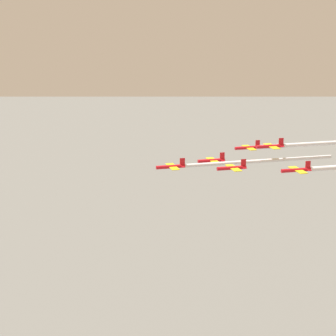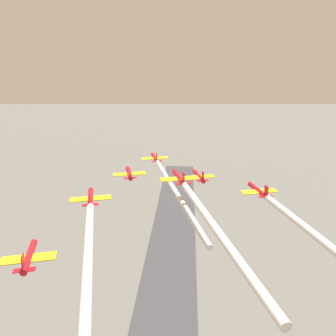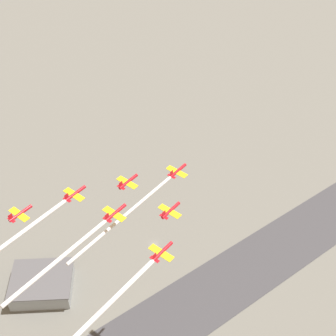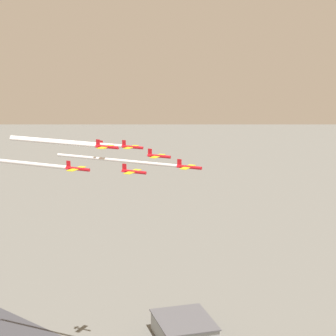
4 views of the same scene
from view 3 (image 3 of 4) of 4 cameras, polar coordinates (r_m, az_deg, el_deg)
name	(u,v)px [view 3 (image 3 of 4)]	position (r m, az deg, el deg)	size (l,w,h in m)	color
ground_plane	(154,244)	(259.71, -1.70, -9.29)	(3000.00, 3000.00, 0.00)	#60605B
runway_strip	(175,317)	(233.52, 0.88, -17.73)	(497.32, 337.59, 0.20)	#38383D
hangar	(42,284)	(246.06, -15.07, -13.51)	(30.00, 24.70, 9.45)	gray
jet_0	(177,171)	(161.40, 1.14, -0.40)	(7.53, 7.62, 2.89)	red
jet_1	(128,182)	(156.62, -4.94, -1.71)	(7.53, 7.62, 2.89)	red
jet_2	(170,211)	(149.41, 0.26, -5.24)	(7.53, 7.62, 2.89)	red
jet_3	(75,194)	(153.94, -11.33, -3.13)	(7.53, 7.62, 2.89)	red
jet_4	(115,213)	(141.87, -6.51, -5.51)	(7.53, 7.62, 2.89)	red
jet_5	(162,252)	(136.77, -0.78, -10.23)	(7.53, 7.62, 2.89)	red
jet_6	(20,214)	(155.48, -17.63, -5.35)	(7.53, 7.62, 2.89)	red
smoke_trail_0	(123,217)	(146.67, -5.45, -5.95)	(31.95, 35.69, 1.08)	white
smoke_trail_4	(58,260)	(132.97, -13.27, -10.90)	(25.44, 28.36, 1.19)	white
smoke_trail_5	(83,330)	(124.80, -10.36, -18.83)	(37.21, 41.54, 1.38)	white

